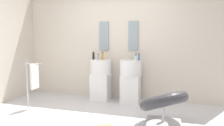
{
  "coord_description": "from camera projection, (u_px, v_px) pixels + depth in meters",
  "views": [
    {
      "loc": [
        1.22,
        -3.11,
        1.38
      ],
      "look_at": [
        0.15,
        0.55,
        0.95
      ],
      "focal_mm": 33.52,
      "sensor_mm": 36.0,
      "label": 1
    }
  ],
  "objects": [
    {
      "name": "vanity_mirror_left",
      "position": [
        104.0,
        36.0,
        4.9
      ],
      "size": [
        0.22,
        0.03,
        0.66
      ],
      "primitive_type": "cube",
      "color": "#8C9EA8"
    },
    {
      "name": "lounge_chair",
      "position": [
        164.0,
        104.0,
        3.34
      ],
      "size": [
        1.1,
        1.1,
        0.65
      ],
      "color": "#B7BABF",
      "rests_on": "ground_plane"
    },
    {
      "name": "soap_bottle_black",
      "position": [
        93.0,
        56.0,
        4.7
      ],
      "size": [
        0.05,
        0.05,
        0.18
      ],
      "color": "black",
      "rests_on": "pedestal_sink_left"
    },
    {
      "name": "pedestal_sink_right",
      "position": [
        131.0,
        79.0,
        4.58
      ],
      "size": [
        0.48,
        0.48,
        1.03
      ],
      "color": "white",
      "rests_on": "ground_plane"
    },
    {
      "name": "towel_rack",
      "position": [
        33.0,
        77.0,
        4.16
      ],
      "size": [
        0.37,
        0.22,
        0.95
      ],
      "color": "#B7BABF",
      "rests_on": "ground_plane"
    },
    {
      "name": "soap_bottle_grey",
      "position": [
        98.0,
        57.0,
        4.55
      ],
      "size": [
        0.04,
        0.04,
        0.15
      ],
      "color": "#99999E",
      "rests_on": "pedestal_sink_left"
    },
    {
      "name": "soap_bottle_white",
      "position": [
        136.0,
        57.0,
        4.6
      ],
      "size": [
        0.05,
        0.05,
        0.15
      ],
      "color": "white",
      "rests_on": "pedestal_sink_right"
    },
    {
      "name": "rear_partition",
      "position": [
        119.0,
        43.0,
        4.89
      ],
      "size": [
        4.8,
        0.1,
        2.6
      ],
      "primitive_type": "cube",
      "color": "beige",
      "rests_on": "ground_plane"
    },
    {
      "name": "soap_bottle_amber",
      "position": [
        103.0,
        56.0,
        4.6
      ],
      "size": [
        0.05,
        0.05,
        0.17
      ],
      "color": "#C68C38",
      "rests_on": "pedestal_sink_left"
    },
    {
      "name": "vanity_mirror_right",
      "position": [
        133.0,
        36.0,
        4.7
      ],
      "size": [
        0.22,
        0.03,
        0.66
      ],
      "primitive_type": "cube",
      "color": "#8C9EA8"
    },
    {
      "name": "ground_plane",
      "position": [
        94.0,
        124.0,
        3.46
      ],
      "size": [
        4.8,
        3.6,
        0.04
      ],
      "primitive_type": "cube",
      "color": "silver"
    },
    {
      "name": "soap_bottle_blue",
      "position": [
        139.0,
        57.0,
        4.49
      ],
      "size": [
        0.04,
        0.04,
        0.16
      ],
      "color": "#4C72B7",
      "rests_on": "pedestal_sink_right"
    },
    {
      "name": "soap_bottle_clear",
      "position": [
        136.0,
        58.0,
        4.44
      ],
      "size": [
        0.06,
        0.06,
        0.13
      ],
      "color": "silver",
      "rests_on": "pedestal_sink_right"
    },
    {
      "name": "pedestal_sink_left",
      "position": [
        101.0,
        78.0,
        4.77
      ],
      "size": [
        0.48,
        0.48,
        1.03
      ],
      "color": "white",
      "rests_on": "ground_plane"
    }
  ]
}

